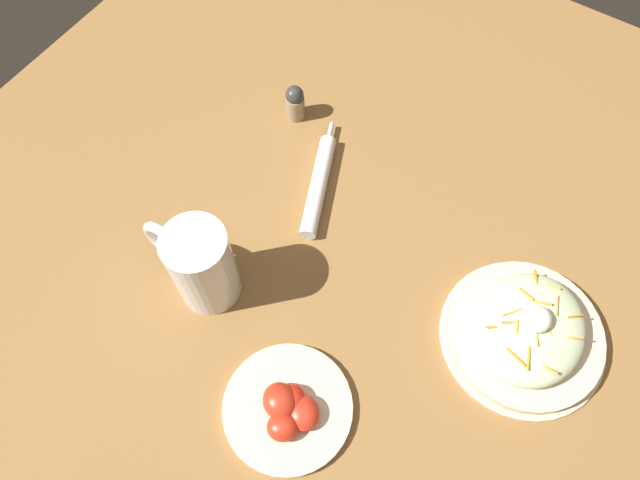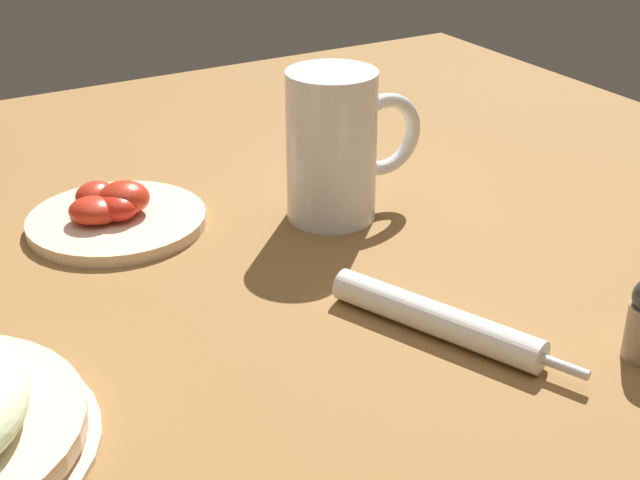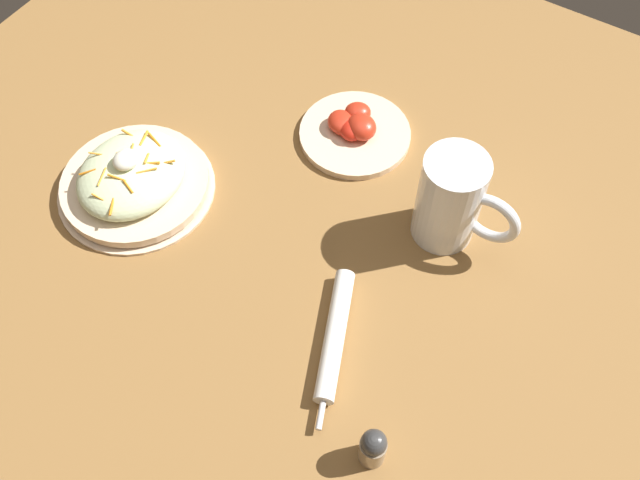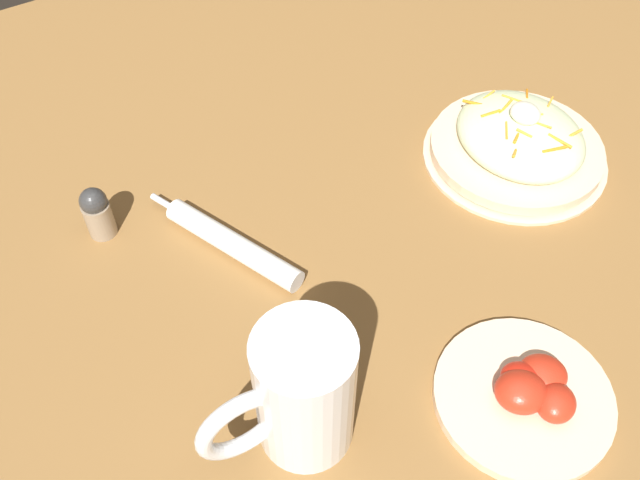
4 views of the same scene
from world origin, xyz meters
The scene contains 6 objects.
ground_plane centered at (0.00, 0.00, 0.00)m, with size 1.43×1.43×0.00m, color olive.
salad_plate centered at (0.02, -0.27, 0.03)m, with size 0.24×0.24×0.08m.
beer_mug centered at (-0.16, 0.16, 0.07)m, with size 0.09×0.15×0.15m.
napkin_roll centered at (0.07, 0.12, 0.01)m, with size 0.21×0.10×0.03m.
tomato_plate centered at (-0.25, -0.04, 0.01)m, with size 0.18×0.18×0.04m.
salt_shaker centered at (0.18, 0.23, 0.03)m, with size 0.03×0.03×0.07m.
Camera 4 is at (-0.41, 0.30, 0.63)m, focal length 39.33 mm.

